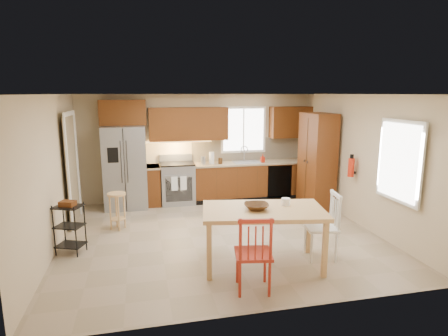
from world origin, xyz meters
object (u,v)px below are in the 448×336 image
table_bowl (256,210)px  range_stove (178,184)px  refrigerator (125,167)px  bar_stool (117,211)px  soap_bottle (263,158)px  chair_white (321,226)px  pantry (317,161)px  dining_table (263,238)px  chair_red (253,252)px  table_jar (286,203)px  fire_extinguisher (351,168)px  utility_cart (70,229)px

table_bowl → range_stove: bearing=102.8°
refrigerator → bar_stool: bearing=-95.0°
soap_bottle → bar_stool: (-3.30, -1.37, -0.65)m
range_stove → chair_white: bearing=-61.7°
refrigerator → table_bowl: refrigerator is taller
chair_white → bar_stool: chair_white is taller
pantry → dining_table: (-2.07, -2.51, -0.62)m
chair_red → refrigerator: bearing=122.6°
dining_table → chair_white: (0.95, 0.05, 0.09)m
chair_white → table_jar: chair_white is taller
range_stove → dining_table: 3.61m
refrigerator → fire_extinguisher: size_ratio=5.06×
fire_extinguisher → table_jar: fire_extinguisher is taller
chair_red → pantry: bearing=62.5°
refrigerator → range_stove: (1.15, 0.06, -0.45)m
range_stove → bar_stool: (-1.27, -1.46, -0.11)m
chair_white → table_jar: 0.69m
table_jar → bar_stool: size_ratio=0.24×
soap_bottle → bar_stool: soap_bottle is taller
fire_extinguisher → utility_cart: 5.19m
chair_white → utility_cart: bearing=84.8°
soap_bottle → bar_stool: 3.64m
pantry → table_jar: pantry is taller
range_stove → dining_table: size_ratio=0.52×
dining_table → table_jar: (0.38, 0.11, 0.47)m
range_stove → fire_extinguisher: (3.18, -2.04, 0.64)m
bar_stool → table_bowl: bearing=-46.3°
chair_red → soap_bottle: bearing=80.0°
range_stove → table_bowl: range_stove is taller
chair_red → range_stove: bearing=107.5°
chair_white → chair_red: bearing=128.2°
table_bowl → utility_cart: (-2.75, 1.08, -0.46)m
range_stove → chair_red: (0.56, -4.15, 0.06)m
refrigerator → table_bowl: 3.95m
soap_bottle → utility_cart: size_ratio=0.23×
table_bowl → fire_extinguisher: bearing=31.6°
bar_stool → pantry: bearing=4.6°
refrigerator → pantry: 4.23m
fire_extinguisher → dining_table: bearing=-147.2°
range_stove → chair_red: size_ratio=0.89×
pantry → utility_cart: (-4.93, -1.44, -0.64)m
pantry → fire_extinguisher: 1.07m
fire_extinguisher → chair_white: bearing=-133.1°
range_stove → dining_table: bearing=-75.5°
refrigerator → chair_red: refrigerator is taller
fire_extinguisher → bar_stool: fire_extinguisher is taller
range_stove → chair_white: 3.92m
soap_bottle → table_jar: soap_bottle is taller
bar_stool → utility_cart: (-0.68, -0.96, 0.06)m
chair_red → chair_white: 1.48m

